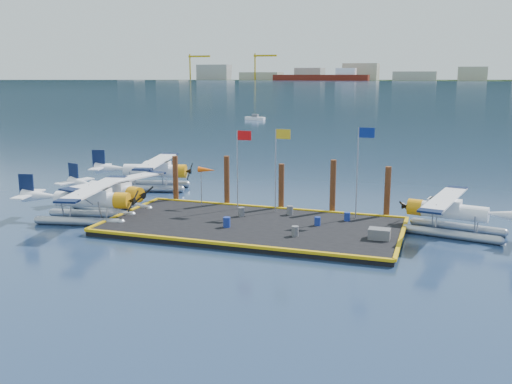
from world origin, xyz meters
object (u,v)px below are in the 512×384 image
drum_1 (295,231)px  crate (379,234)px  seaplane_d (450,213)px  piling_4 (387,194)px  drum_4 (347,217)px  flagpole_blue (360,159)px  piling_0 (176,180)px  piling_1 (227,182)px  drum_0 (241,212)px  flagpole_yellow (278,158)px  seaplane_a (90,202)px  drum_2 (317,221)px  drum_5 (290,210)px  drum_3 (227,222)px  piling_3 (333,188)px  flagpole_red (240,157)px  windsock (207,171)px  seaplane_b (114,193)px  piling_2 (281,188)px  seaplane_c (153,173)px

drum_1 → crate: crate is taller
seaplane_d → piling_4: size_ratio=2.30×
crate → drum_4: bearing=124.6°
crate → flagpole_blue: 6.52m
piling_0 → piling_1: piling_1 is taller
drum_0 → drum_1: size_ratio=1.01×
flagpole_yellow → piling_4: 8.35m
crate → piling_0: 18.40m
seaplane_a → drum_2: 16.39m
seaplane_d → drum_5: bearing=100.3°
seaplane_d → flagpole_blue: flagpole_blue is taller
drum_0 → drum_3: bearing=-88.5°
drum_3 → drum_2: bearing=22.4°
seaplane_d → drum_0: (-14.30, -1.34, -0.69)m
drum_0 → crate: (10.17, -2.73, 0.01)m
piling_3 → flagpole_red: bearing=-166.7°
piling_0 → piling_4: bearing=0.0°
flagpole_yellow → windsock: bearing=180.0°
drum_0 → crate: bearing=-15.0°
drum_1 → flagpole_yellow: size_ratio=0.10×
seaplane_d → seaplane_b: bearing=104.7°
seaplane_d → flagpole_yellow: 12.55m
seaplane_a → piling_3: size_ratio=2.24×
flagpole_red → windsock: 2.97m
drum_3 → crate: drum_3 is taller
flagpole_yellow → piling_2: flagpole_yellow is taller
seaplane_d → seaplane_a: bearing=112.4°
seaplane_b → piling_2: (12.48, 3.77, 0.43)m
drum_0 → piling_0: size_ratio=0.16×
flagpole_blue → piling_3: (-2.20, 1.60, -2.54)m
seaplane_b → drum_5: size_ratio=14.23×
drum_5 → flagpole_red: size_ratio=0.11×
drum_2 → drum_5: bearing=138.1°
seaplane_c → flagpole_yellow: (13.92, -6.45, 2.93)m
drum_4 → piling_3: 3.28m
drum_4 → flagpole_red: (-8.34, 0.91, 3.69)m
seaplane_c → drum_0: size_ratio=15.58×
drum_5 → piling_3: bearing=37.7°
flagpole_blue → piling_1: size_ratio=1.55×
seaplane_b → drum_4: (18.02, 1.26, -0.77)m
piling_0 → drum_1: bearing=-31.6°
drum_1 → flagpole_red: bearing=135.1°
drum_2 → flagpole_blue: 5.42m
seaplane_c → drum_3: seaplane_c is taller
seaplane_b → drum_4: bearing=110.4°
flagpole_blue → piling_2: (-6.20, 1.60, -2.79)m
piling_3 → crate: bearing=-56.6°
crate → piling_2: piling_2 is taller
piling_2 → piling_4: bearing=0.0°
drum_2 → windsock: 10.09m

